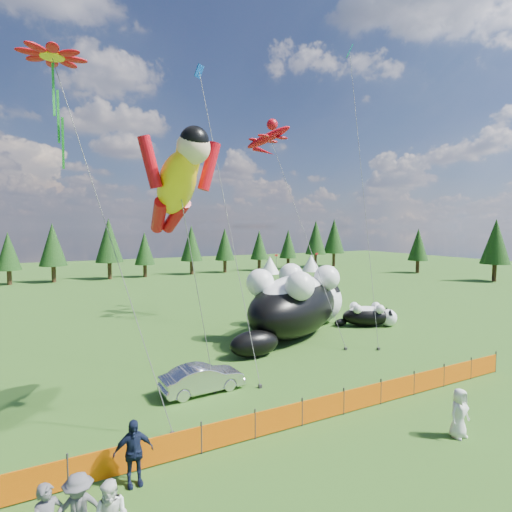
{
  "coord_description": "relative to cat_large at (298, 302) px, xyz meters",
  "views": [
    {
      "loc": [
        -9.28,
        -15.09,
        7.52
      ],
      "look_at": [
        0.7,
        4.0,
        5.92
      ],
      "focal_mm": 28.0,
      "sensor_mm": 36.0,
      "label": 1
    }
  ],
  "objects": [
    {
      "name": "spectator_c",
      "position": [
        -13.37,
        -11.6,
        -1.28
      ],
      "size": [
        1.16,
        0.61,
        1.96
      ],
      "primitive_type": "imported",
      "rotation": [
        0.0,
        0.0,
        -0.02
      ],
      "color": "black",
      "rests_on": "ground"
    },
    {
      "name": "superhero_kite",
      "position": [
        -10.91,
        -7.93,
        6.83
      ],
      "size": [
        4.9,
        5.25,
        11.35
      ],
      "color": "yellow",
      "rests_on": "ground"
    },
    {
      "name": "festival_tents",
      "position": [
        4.92,
        32.0,
        -0.86
      ],
      "size": [
        50.0,
        3.2,
        2.8
      ],
      "primitive_type": null,
      "color": "white",
      "rests_on": "ground"
    },
    {
      "name": "tree_line",
      "position": [
        -6.08,
        37.0,
        1.74
      ],
      "size": [
        90.0,
        4.0,
        8.0
      ],
      "primitive_type": null,
      "color": "black",
      "rests_on": "ground"
    },
    {
      "name": "gecko_kite",
      "position": [
        0.91,
        5.88,
        12.52
      ],
      "size": [
        5.75,
        13.58,
        17.95
      ],
      "color": "red",
      "rests_on": "ground"
    },
    {
      "name": "ground",
      "position": [
        -6.08,
        -8.0,
        -2.26
      ],
      "size": [
        160.0,
        160.0,
        0.0
      ],
      "primitive_type": "plane",
      "color": "#13380A",
      "rests_on": "ground"
    },
    {
      "name": "spectator_e",
      "position": [
        -2.56,
        -14.26,
        -1.38
      ],
      "size": [
        0.87,
        0.57,
        1.76
      ],
      "primitive_type": "imported",
      "rotation": [
        0.0,
        0.0,
        0.01
      ],
      "color": "silver",
      "rests_on": "ground"
    },
    {
      "name": "diamond_kite_b",
      "position": [
        4.79,
        0.45,
        17.29
      ],
      "size": [
        3.05,
        6.83,
        21.69
      ],
      "color": "#0DA3A6",
      "rests_on": "ground"
    },
    {
      "name": "cat_large",
      "position": [
        0.0,
        0.0,
        0.0
      ],
      "size": [
        11.89,
        9.07,
        4.76
      ],
      "rotation": [
        0.0,
        0.0,
        0.55
      ],
      "color": "black",
      "rests_on": "ground"
    },
    {
      "name": "cat_small",
      "position": [
        5.98,
        -0.71,
        -1.44
      ],
      "size": [
        4.46,
        3.15,
        1.74
      ],
      "rotation": [
        0.0,
        0.0,
        -0.48
      ],
      "color": "black",
      "rests_on": "ground"
    },
    {
      "name": "flower_kite",
      "position": [
        -14.96,
        -5.62,
        11.57
      ],
      "size": [
        5.02,
        5.55,
        14.77
      ],
      "color": "red",
      "rests_on": "ground"
    },
    {
      "name": "car",
      "position": [
        -9.34,
        -6.32,
        -1.63
      ],
      "size": [
        3.87,
        1.55,
        1.25
      ],
      "primitive_type": "imported",
      "rotation": [
        0.0,
        0.0,
        1.63
      ],
      "color": "silver",
      "rests_on": "ground"
    },
    {
      "name": "diamond_kite_a",
      "position": [
        -7.4,
        -1.35,
        13.05
      ],
      "size": [
        1.16,
        6.58,
        17.42
      ],
      "color": "#0B43B3",
      "rests_on": "ground"
    },
    {
      "name": "safety_fence",
      "position": [
        -6.08,
        -11.0,
        -1.76
      ],
      "size": [
        22.06,
        0.06,
        1.1
      ],
      "color": "#262626",
      "rests_on": "ground"
    }
  ]
}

